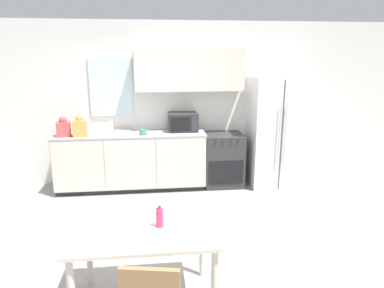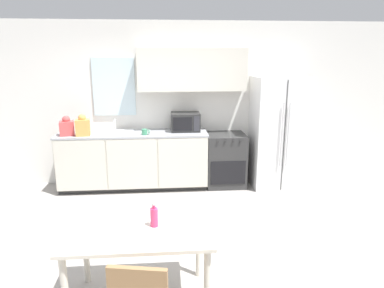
# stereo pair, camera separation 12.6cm
# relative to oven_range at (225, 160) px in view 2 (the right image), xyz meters

# --- Properties ---
(ground_plane) EXTENTS (12.00, 12.00, 0.00)m
(ground_plane) POSITION_rel_oven_range_xyz_m (-1.00, -1.77, -0.44)
(ground_plane) COLOR gray
(wall_back) EXTENTS (12.00, 0.38, 2.70)m
(wall_back) POSITION_rel_oven_range_xyz_m (-0.93, 0.30, 1.01)
(wall_back) COLOR silver
(wall_back) RESTS_ON ground_plane
(kitchen_counter) EXTENTS (2.41, 0.63, 0.94)m
(kitchen_counter) POSITION_rel_oven_range_xyz_m (-1.53, -0.01, 0.03)
(kitchen_counter) COLOR #333333
(kitchen_counter) RESTS_ON ground_plane
(oven_range) EXTENTS (0.65, 0.61, 0.88)m
(oven_range) POSITION_rel_oven_range_xyz_m (0.00, 0.00, 0.00)
(oven_range) COLOR #2D2D2D
(oven_range) RESTS_ON ground_plane
(refrigerator) EXTENTS (0.82, 0.73, 1.82)m
(refrigerator) POSITION_rel_oven_range_xyz_m (0.86, -0.05, 0.47)
(refrigerator) COLOR white
(refrigerator) RESTS_ON ground_plane
(kitchen_sink) EXTENTS (0.60, 0.42, 0.20)m
(kitchen_sink) POSITION_rel_oven_range_xyz_m (-1.82, 0.00, 0.51)
(kitchen_sink) COLOR #B7BABC
(kitchen_sink) RESTS_ON kitchen_counter
(microwave) EXTENTS (0.47, 0.38, 0.30)m
(microwave) POSITION_rel_oven_range_xyz_m (-0.67, 0.08, 0.65)
(microwave) COLOR #282828
(microwave) RESTS_ON kitchen_counter
(coffee_mug) EXTENTS (0.12, 0.09, 0.09)m
(coffee_mug) POSITION_rel_oven_range_xyz_m (-1.32, -0.17, 0.54)
(coffee_mug) COLOR #3F8C66
(coffee_mug) RESTS_ON kitchen_counter
(grocery_bag_0) EXTENTS (0.23, 0.20, 0.34)m
(grocery_bag_0) POSITION_rel_oven_range_xyz_m (-2.28, -0.14, 0.65)
(grocery_bag_0) COLOR #DB994C
(grocery_bag_0) RESTS_ON kitchen_counter
(grocery_bag_1) EXTENTS (0.25, 0.23, 0.31)m
(grocery_bag_1) POSITION_rel_oven_range_xyz_m (-2.53, -0.11, 0.63)
(grocery_bag_1) COLOR #D14C4C
(grocery_bag_1) RESTS_ON kitchen_counter
(dining_table) EXTENTS (1.21, 0.81, 0.74)m
(dining_table) POSITION_rel_oven_range_xyz_m (-1.24, -2.82, 0.20)
(dining_table) COLOR beige
(dining_table) RESTS_ON ground_plane
(drink_bottle) EXTENTS (0.07, 0.07, 0.21)m
(drink_bottle) POSITION_rel_oven_range_xyz_m (-1.11, -2.82, 0.39)
(drink_bottle) COLOR #DB386B
(drink_bottle) RESTS_ON dining_table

